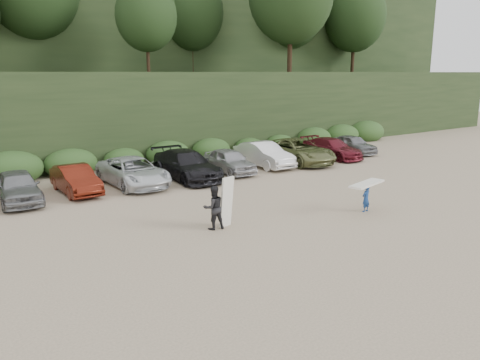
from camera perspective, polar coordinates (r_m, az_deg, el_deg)
ground at (r=19.38m, az=7.28°, el=-5.05°), size 120.00×120.00×0.00m
hillside_backdrop at (r=51.36m, az=-21.65°, el=17.99°), size 90.00×41.50×28.00m
parked_cars at (r=25.77m, az=-13.35°, el=1.00°), size 36.92×6.62×1.63m
child_surfer at (r=21.08m, az=15.15°, el=-1.42°), size 2.25×1.11×1.30m
adult_surfer at (r=18.15m, az=-3.10°, el=-3.32°), size 1.32×0.76×2.04m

